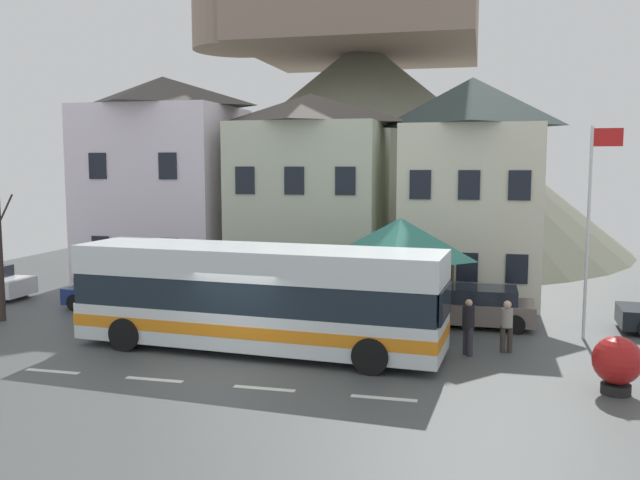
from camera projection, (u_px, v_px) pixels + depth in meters
name	position (u px, v px, depth m)	size (l,w,h in m)	color
ground_plane	(225.00, 371.00, 18.26)	(40.00, 60.00, 0.07)	#4C4F4E
townhouse_00	(165.00, 182.00, 31.00)	(6.45, 5.93, 9.50)	white
townhouse_01	(310.00, 194.00, 29.07)	(6.17, 5.20, 8.53)	beige
townhouse_02	(470.00, 189.00, 27.97)	(5.40, 6.22, 9.09)	silver
hilltop_castle	(360.00, 131.00, 45.40)	(34.36, 34.36, 21.84)	slate
transit_bus	(257.00, 299.00, 20.01)	(11.27, 3.40, 3.12)	silver
bus_shelter	(400.00, 239.00, 22.28)	(3.60, 3.60, 3.79)	#473D33
parked_car_00	(478.00, 307.00, 23.19)	(3.86, 1.99, 1.35)	slate
parked_car_01	(116.00, 293.00, 25.93)	(4.03, 2.33, 1.27)	navy
pedestrian_00	(443.00, 317.00, 20.64)	(0.35, 0.37, 1.59)	#38332D
pedestrian_01	(507.00, 324.00, 19.88)	(0.36, 0.33, 1.56)	#38332D
pedestrian_02	(468.00, 324.00, 19.58)	(0.36, 0.36, 1.66)	#2D2D38
public_bench	(344.00, 299.00, 25.41)	(1.63, 0.48, 0.87)	#33473D
flagpole	(591.00, 217.00, 21.11)	(0.95, 0.10, 6.74)	silver
harbour_buoy	(617.00, 362.00, 16.30)	(1.17, 1.17, 1.42)	black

